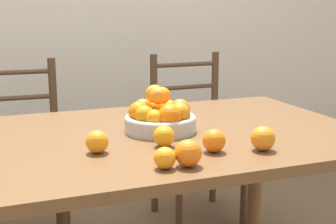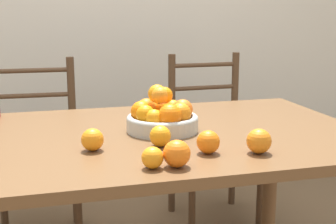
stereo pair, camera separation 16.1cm
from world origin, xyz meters
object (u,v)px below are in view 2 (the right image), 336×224
object	(u,v)px
orange_loose_1	(177,154)
orange_loose_4	(208,142)
orange_loose_5	(259,141)
orange_loose_3	(152,158)
chair_left	(36,153)
fruit_bowl	(162,116)
orange_loose_2	(160,136)
chair_right	(212,139)
orange_loose_0	(92,140)

from	to	relation	value
orange_loose_1	orange_loose_4	xyz separation A→B (m)	(0.13, 0.10, -0.00)
orange_loose_4	orange_loose_5	size ratio (longest dim) A/B	0.94
orange_loose_3	orange_loose_5	world-z (taller)	orange_loose_5
orange_loose_5	chair_left	xyz separation A→B (m)	(-0.69, 1.06, -0.30)
fruit_bowl	orange_loose_2	world-z (taller)	fruit_bowl
orange_loose_3	chair_right	xyz separation A→B (m)	(0.60, 1.11, -0.30)
fruit_bowl	chair_left	distance (m)	0.92
orange_loose_2	orange_loose_3	distance (m)	0.21
orange_loose_4	chair_right	bearing A→B (deg)	68.71
orange_loose_0	orange_loose_1	distance (m)	0.30
orange_loose_1	chair_right	size ratio (longest dim) A/B	0.09
orange_loose_3	orange_loose_4	size ratio (longest dim) A/B	0.86
orange_loose_0	fruit_bowl	bearing A→B (deg)	32.73
orange_loose_3	chair_left	distance (m)	1.20
orange_loose_1	orange_loose_5	distance (m)	0.29
fruit_bowl	orange_loose_3	xyz separation A→B (m)	(-0.13, -0.39, -0.02)
orange_loose_1	orange_loose_4	bearing A→B (deg)	36.88
orange_loose_3	orange_loose_2	bearing A→B (deg)	70.10
fruit_bowl	orange_loose_0	xyz separation A→B (m)	(-0.27, -0.17, -0.02)
orange_loose_2	orange_loose_5	world-z (taller)	orange_loose_5
orange_loose_2	chair_left	world-z (taller)	chair_left
chair_right	orange_loose_1	bearing A→B (deg)	-116.32
orange_loose_0	chair_left	size ratio (longest dim) A/B	0.08
orange_loose_0	orange_loose_3	bearing A→B (deg)	-55.88
fruit_bowl	orange_loose_1	world-z (taller)	fruit_bowl
orange_loose_2	orange_loose_4	size ratio (longest dim) A/B	0.96
fruit_bowl	orange_loose_5	distance (m)	0.40
orange_loose_0	orange_loose_3	distance (m)	0.26
orange_loose_4	orange_loose_5	xyz separation A→B (m)	(0.15, -0.04, 0.00)
orange_loose_0	orange_loose_2	bearing A→B (deg)	-2.96
fruit_bowl	orange_loose_3	world-z (taller)	fruit_bowl
orange_loose_2	chair_right	xyz separation A→B (m)	(0.52, 0.91, -0.30)
orange_loose_3	chair_right	world-z (taller)	chair_right
orange_loose_3	chair_right	distance (m)	1.30
orange_loose_1	orange_loose_3	size ratio (longest dim) A/B	1.25
orange_loose_0	chair_left	bearing A→B (deg)	102.23
fruit_bowl	orange_loose_0	distance (m)	0.32
orange_loose_4	chair_right	distance (m)	1.14
orange_loose_1	orange_loose_5	size ratio (longest dim) A/B	1.01
orange_loose_4	chair_right	world-z (taller)	chair_right
orange_loose_1	orange_loose_3	bearing A→B (deg)	175.75
orange_loose_3	orange_loose_0	bearing A→B (deg)	124.12
fruit_bowl	chair_left	world-z (taller)	chair_left
fruit_bowl	orange_loose_4	size ratio (longest dim) A/B	3.60
orange_loose_4	chair_left	world-z (taller)	chair_left
orange_loose_1	orange_loose_5	world-z (taller)	same
orange_loose_0	orange_loose_1	bearing A→B (deg)	-45.58
orange_loose_2	orange_loose_4	world-z (taller)	orange_loose_4
orange_loose_3	orange_loose_5	size ratio (longest dim) A/B	0.81
orange_loose_1	chair_left	xyz separation A→B (m)	(-0.41, 1.12, -0.30)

